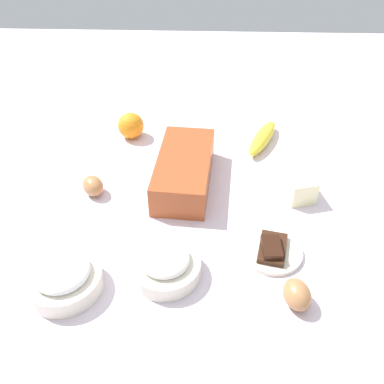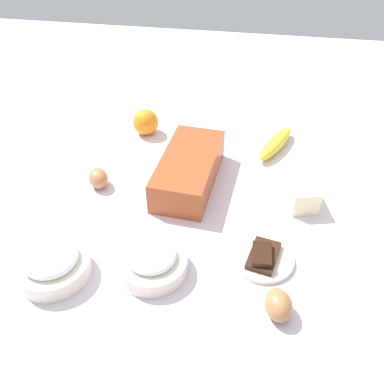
# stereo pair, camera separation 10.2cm
# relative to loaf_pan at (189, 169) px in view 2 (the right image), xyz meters

# --- Properties ---
(ground_plane) EXTENTS (2.40, 2.40, 0.02)m
(ground_plane) POSITION_rel_loaf_pan_xyz_m (0.09, 0.02, -0.05)
(ground_plane) COLOR silver
(loaf_pan) EXTENTS (0.29, 0.15, 0.08)m
(loaf_pan) POSITION_rel_loaf_pan_xyz_m (0.00, 0.00, 0.00)
(loaf_pan) COLOR #9E4723
(loaf_pan) RESTS_ON ground_plane
(flour_bowl) EXTENTS (0.14, 0.14, 0.06)m
(flour_bowl) POSITION_rel_loaf_pan_xyz_m (0.30, -0.02, -0.01)
(flour_bowl) COLOR silver
(flour_bowl) RESTS_ON ground_plane
(sugar_bowl) EXTENTS (0.15, 0.15, 0.07)m
(sugar_bowl) POSITION_rel_loaf_pan_xyz_m (0.34, -0.22, -0.01)
(sugar_bowl) COLOR silver
(sugar_bowl) RESTS_ON ground_plane
(banana) EXTENTS (0.19, 0.12, 0.04)m
(banana) POSITION_rel_loaf_pan_xyz_m (-0.19, 0.22, -0.02)
(banana) COLOR yellow
(banana) RESTS_ON ground_plane
(orange_fruit) EXTENTS (0.08, 0.08, 0.08)m
(orange_fruit) POSITION_rel_loaf_pan_xyz_m (-0.21, -0.17, -0.00)
(orange_fruit) COLOR orange
(orange_fruit) RESTS_ON ground_plane
(butter_block) EXTENTS (0.10, 0.08, 0.06)m
(butter_block) POSITION_rel_loaf_pan_xyz_m (0.04, 0.28, -0.01)
(butter_block) COLOR #F4EDB2
(butter_block) RESTS_ON ground_plane
(egg_near_butter) EXTENTS (0.08, 0.07, 0.05)m
(egg_near_butter) POSITION_rel_loaf_pan_xyz_m (0.36, 0.23, -0.02)
(egg_near_butter) COLOR #A77144
(egg_near_butter) RESTS_ON ground_plane
(egg_beside_bowl) EXTENTS (0.08, 0.08, 0.05)m
(egg_beside_bowl) POSITION_rel_loaf_pan_xyz_m (0.05, -0.22, -0.02)
(egg_beside_bowl) COLOR #AC7446
(egg_beside_bowl) RESTS_ON ground_plane
(chocolate_plate) EXTENTS (0.13, 0.13, 0.03)m
(chocolate_plate) POSITION_rel_loaf_pan_xyz_m (0.24, 0.20, -0.03)
(chocolate_plate) COLOR silver
(chocolate_plate) RESTS_ON ground_plane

